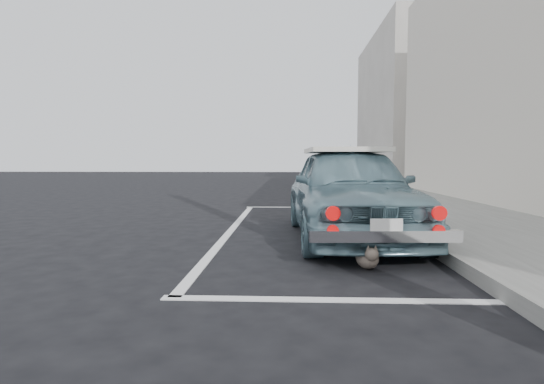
# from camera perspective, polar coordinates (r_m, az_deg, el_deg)

# --- Properties ---
(ground) EXTENTS (80.00, 80.00, 0.00)m
(ground) POSITION_cam_1_polar(r_m,az_deg,el_deg) (4.11, 1.37, -12.07)
(ground) COLOR black
(ground) RESTS_ON ground
(sidewalk) EXTENTS (2.80, 40.00, 0.15)m
(sidewalk) POSITION_cam_1_polar(r_m,az_deg,el_deg) (6.80, 29.90, -5.46)
(sidewalk) COLOR #61615D
(sidewalk) RESTS_ON ground
(building_far) EXTENTS (3.50, 10.00, 8.00)m
(building_far) POSITION_cam_1_polar(r_m,az_deg,el_deg) (24.92, 17.30, 10.59)
(building_far) COLOR #ACA69C
(building_far) RESTS_ON ground
(pline_rear) EXTENTS (3.00, 0.12, 0.01)m
(pline_rear) POSITION_cam_1_polar(r_m,az_deg,el_deg) (3.66, 9.32, -14.15)
(pline_rear) COLOR silver
(pline_rear) RESTS_ON ground
(pline_front) EXTENTS (3.00, 0.12, 0.01)m
(pline_front) POSITION_cam_1_polar(r_m,az_deg,el_deg) (10.52, 4.74, -2.07)
(pline_front) COLOR silver
(pline_front) RESTS_ON ground
(pline_side) EXTENTS (0.12, 7.00, 0.01)m
(pline_side) POSITION_cam_1_polar(r_m,az_deg,el_deg) (7.11, -5.49, -5.10)
(pline_side) COLOR silver
(pline_side) RESTS_ON ground
(retro_coupe) EXTENTS (1.85, 4.18, 1.39)m
(retro_coupe) POSITION_cam_1_polar(r_m,az_deg,el_deg) (6.43, 10.30, 0.16)
(retro_coupe) COLOR slate
(retro_coupe) RESTS_ON ground
(cat) EXTENTS (0.27, 0.53, 0.28)m
(cat) POSITION_cam_1_polar(r_m,az_deg,el_deg) (4.69, 12.74, -8.48)
(cat) COLOR #786B5C
(cat) RESTS_ON ground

